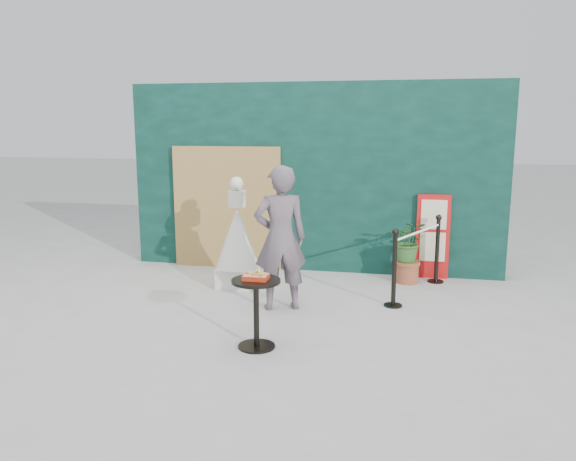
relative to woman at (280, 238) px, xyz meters
The scene contains 10 objects.
ground 1.40m from the woman, 86.45° to the right, with size 60.00×60.00×0.00m, color #ADAAA5.
back_wall 2.19m from the woman, 88.24° to the left, with size 6.00×0.30×3.00m, color black.
bamboo_fence 2.32m from the woman, 125.12° to the left, with size 1.80×0.08×2.00m, color tan.
woman is the anchor object (origin of this frame).
menu_board 2.76m from the woman, 44.23° to the left, with size 0.50×0.07×1.30m.
statue 1.22m from the woman, 134.29° to the left, with size 0.63×0.63×1.62m.
cafe_table 1.39m from the woman, 88.48° to the right, with size 0.52×0.52×0.75m.
food_basket 1.32m from the woman, 88.39° to the right, with size 0.26×0.19×0.11m.
planter 2.27m from the woman, 44.48° to the left, with size 0.56×0.48×0.95m.
stanchion_barrier 2.06m from the woman, 30.96° to the left, with size 0.84×1.54×1.03m.
Camera 1 is at (1.48, -5.76, 2.35)m, focal length 35.00 mm.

